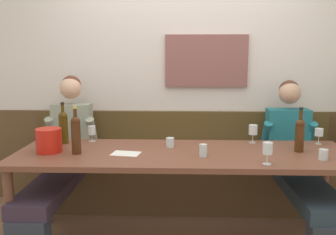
% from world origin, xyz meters
% --- Properties ---
extents(room_wall_back, '(6.80, 0.12, 2.80)m').
position_xyz_m(room_wall_back, '(0.00, 1.09, 1.40)').
color(room_wall_back, silver).
rests_on(room_wall_back, ground).
extents(wood_wainscot_panel, '(6.80, 0.03, 0.94)m').
position_xyz_m(wood_wainscot_panel, '(0.00, 1.04, 0.47)').
color(wood_wainscot_panel, brown).
rests_on(wood_wainscot_panel, ground).
extents(wall_bench, '(2.89, 0.42, 0.94)m').
position_xyz_m(wall_bench, '(0.00, 0.83, 0.28)').
color(wall_bench, brown).
rests_on(wall_bench, ground).
extents(dining_table, '(2.59, 0.84, 0.76)m').
position_xyz_m(dining_table, '(0.00, 0.10, 0.69)').
color(dining_table, brown).
rests_on(dining_table, ground).
extents(person_center_left_seat, '(0.47, 1.31, 1.31)m').
position_xyz_m(person_center_left_seat, '(-1.07, 0.44, 0.63)').
color(person_center_left_seat, '#2E333F').
rests_on(person_center_left_seat, ground).
extents(person_center_right_seat, '(0.49, 1.31, 1.27)m').
position_xyz_m(person_center_right_seat, '(0.99, 0.43, 0.61)').
color(person_center_right_seat, '#2D333B').
rests_on(person_center_right_seat, ground).
extents(ice_bucket, '(0.19, 0.19, 0.18)m').
position_xyz_m(ice_bucket, '(-1.03, 0.06, 0.85)').
color(ice_bucket, red).
rests_on(ice_bucket, dining_table).
extents(wine_bottle_amber_mid, '(0.07, 0.07, 0.35)m').
position_xyz_m(wine_bottle_amber_mid, '(-1.01, 0.35, 0.91)').
color(wine_bottle_amber_mid, '#43300A').
rests_on(wine_bottle_amber_mid, dining_table).
extents(wine_bottle_green_tall, '(0.07, 0.07, 0.37)m').
position_xyz_m(wine_bottle_green_tall, '(-0.81, 0.02, 0.92)').
color(wine_bottle_green_tall, '#43220F').
rests_on(wine_bottle_green_tall, dining_table).
extents(wine_bottle_clear_water, '(0.07, 0.07, 0.35)m').
position_xyz_m(wine_bottle_clear_water, '(0.89, 0.14, 0.90)').
color(wine_bottle_clear_water, '#44240E').
rests_on(wine_bottle_clear_water, dining_table).
extents(wine_glass_center_front, '(0.07, 0.07, 0.14)m').
position_xyz_m(wine_glass_center_front, '(-0.79, 0.43, 0.85)').
color(wine_glass_center_front, silver).
rests_on(wine_glass_center_front, dining_table).
extents(wine_glass_center_rear, '(0.07, 0.07, 0.15)m').
position_xyz_m(wine_glass_center_rear, '(0.57, -0.21, 0.86)').
color(wine_glass_center_rear, silver).
rests_on(wine_glass_center_rear, dining_table).
extents(wine_glass_left_end, '(0.07, 0.07, 0.15)m').
position_xyz_m(wine_glass_left_end, '(0.59, 0.43, 0.86)').
color(wine_glass_left_end, silver).
rests_on(wine_glass_left_end, dining_table).
extents(wine_glass_mid_right, '(0.07, 0.07, 0.13)m').
position_xyz_m(wine_glass_mid_right, '(1.14, 0.41, 0.85)').
color(wine_glass_mid_right, silver).
rests_on(wine_glass_mid_right, dining_table).
extents(water_tumbler_right, '(0.07, 0.07, 0.08)m').
position_xyz_m(water_tumbler_right, '(-0.11, 0.25, 0.80)').
color(water_tumbler_right, silver).
rests_on(water_tumbler_right, dining_table).
extents(water_tumbler_left, '(0.06, 0.06, 0.08)m').
position_xyz_m(water_tumbler_left, '(0.99, -0.08, 0.80)').
color(water_tumbler_left, silver).
rests_on(water_tumbler_left, dining_table).
extents(water_tumbler_center, '(0.06, 0.06, 0.09)m').
position_xyz_m(water_tumbler_center, '(0.14, -0.02, 0.80)').
color(water_tumbler_center, silver).
rests_on(water_tumbler_center, dining_table).
extents(tasting_sheet_left_guest, '(0.23, 0.18, 0.00)m').
position_xyz_m(tasting_sheet_left_guest, '(-0.44, 0.04, 0.76)').
color(tasting_sheet_left_guest, white).
rests_on(tasting_sheet_left_guest, dining_table).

